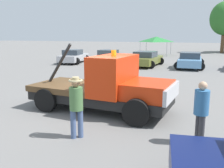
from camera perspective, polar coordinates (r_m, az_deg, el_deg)
name	(u,v)px	position (r m, az deg, el deg)	size (l,w,h in m)	color
ground_plane	(100,110)	(9.63, -2.79, -5.92)	(160.00, 160.00, 0.00)	slate
tow_truck	(107,88)	(9.26, -1.05, -0.81)	(5.55, 2.58, 2.51)	black
person_near_truck	(201,109)	(6.85, 19.73, -5.32)	(0.37, 0.37, 1.69)	#38383D
person_at_hood	(76,103)	(6.90, -8.17, -4.23)	(0.38, 0.38, 1.73)	#475B84
parked_car_silver	(73,56)	(25.38, -8.80, 6.23)	(2.80, 4.62, 1.34)	#B7B7BC
parked_car_cream	(109,57)	(24.82, -0.71, 6.25)	(2.47, 4.29, 1.34)	beige
parked_car_olive	(146,59)	(22.76, 7.76, 5.69)	(2.75, 4.69, 1.34)	olive
parked_car_skyblue	(190,60)	(22.49, 17.40, 5.21)	(2.54, 4.85, 1.34)	#669ED1
canopy_tent_green	(156,39)	(34.82, 10.07, 10.04)	(3.58, 3.58, 2.51)	#9E9EA3
traffic_cone	(137,84)	(13.26, 5.70, -0.02)	(0.40, 0.40, 0.55)	black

